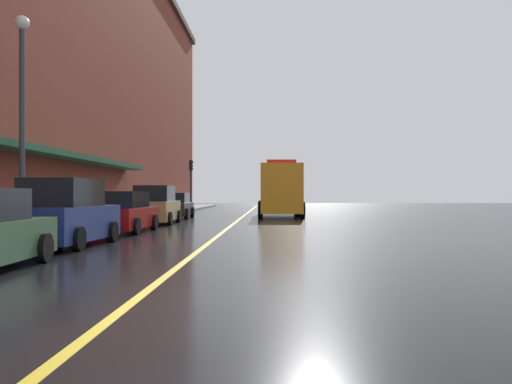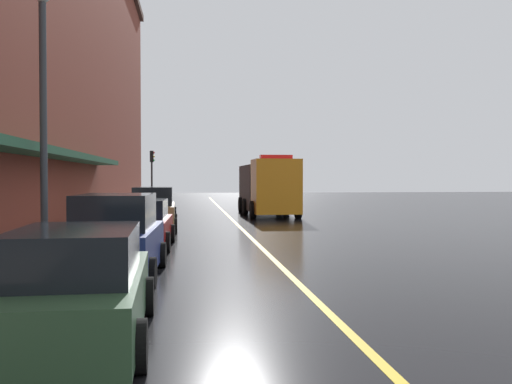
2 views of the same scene
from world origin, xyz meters
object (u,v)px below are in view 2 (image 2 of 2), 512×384
at_px(parked_car_2, 140,225).
at_px(parked_car_3, 153,210).
at_px(parked_car_0, 78,289).
at_px(parked_car_1, 117,239).
at_px(parking_meter_0, 118,206).
at_px(street_lamp_left, 43,93).
at_px(traffic_light_near, 152,167).
at_px(parking_meter_1, 125,204).
at_px(parked_car_4, 158,206).
at_px(utility_truck, 267,187).

relative_size(parked_car_2, parked_car_3, 0.98).
height_order(parked_car_0, parked_car_1, parked_car_1).
bearing_deg(parking_meter_0, street_lamp_left, -93.46).
bearing_deg(parked_car_1, traffic_light_near, 4.29).
distance_m(parked_car_0, parked_car_1, 5.15).
xyz_separation_m(parked_car_0, parking_meter_1, (-1.49, 19.24, 0.31)).
bearing_deg(parked_car_3, parked_car_4, 0.25).
xyz_separation_m(parking_meter_0, traffic_light_near, (0.06, 21.17, 2.10)).
height_order(parked_car_4, utility_truck, utility_truck).
bearing_deg(parked_car_3, parked_car_1, 178.27).
bearing_deg(parked_car_3, utility_truck, -35.00).
bearing_deg(parked_car_1, parked_car_3, 1.44).
bearing_deg(utility_truck, parking_meter_1, -49.98).
xyz_separation_m(parked_car_1, utility_truck, (6.39, 20.83, 0.81)).
bearing_deg(parking_meter_0, parked_car_0, -84.88).
relative_size(parked_car_2, parking_meter_0, 3.31).
distance_m(utility_truck, parking_meter_1, 10.31).
xyz_separation_m(parked_car_4, street_lamp_left, (-1.93, -16.08, 3.67)).
distance_m(parked_car_4, parking_meter_0, 6.29).
xyz_separation_m(parked_car_4, traffic_light_near, (-1.27, 15.03, 2.42)).
xyz_separation_m(parked_car_2, parking_meter_1, (-1.42, 8.54, 0.31)).
xyz_separation_m(parked_car_3, parking_meter_0, (-1.49, 0.04, 0.18)).
height_order(parked_car_0, utility_truck, utility_truck).
bearing_deg(utility_truck, parked_car_3, -34.75).
bearing_deg(parked_car_0, parking_meter_1, 2.43).
bearing_deg(street_lamp_left, parking_meter_1, 87.26).
distance_m(parked_car_2, parking_meter_0, 6.11).
xyz_separation_m(parked_car_1, street_lamp_left, (-1.98, 1.55, 3.52)).
height_order(parked_car_0, parked_car_3, parked_car_3).
bearing_deg(parked_car_1, parked_car_4, 2.14).
distance_m(parked_car_1, parked_car_4, 17.63).
height_order(parked_car_0, traffic_light_near, traffic_light_near).
distance_m(parking_meter_1, traffic_light_near, 18.68).
distance_m(parked_car_3, utility_truck, 11.32).
height_order(parked_car_1, parked_car_4, parked_car_1).
bearing_deg(parked_car_1, parking_meter_0, 8.82).
height_order(parking_meter_0, street_lamp_left, street_lamp_left).
height_order(parked_car_0, parking_meter_1, parked_car_0).
height_order(parked_car_3, traffic_light_near, traffic_light_near).
bearing_deg(parked_car_4, parked_car_0, 179.26).
xyz_separation_m(street_lamp_left, traffic_light_near, (0.66, 31.10, -1.24)).
bearing_deg(parked_car_3, street_lamp_left, 166.90).
bearing_deg(parking_meter_0, parked_car_1, -83.15).
xyz_separation_m(parked_car_0, parking_meter_0, (-1.49, 16.64, 0.31)).
distance_m(parked_car_0, street_lamp_left, 7.91).
height_order(parking_meter_0, parking_meter_1, same).
height_order(parked_car_1, parked_car_3, parked_car_1).
xyz_separation_m(parked_car_0, parked_car_2, (-0.07, 10.70, -0.01)).
bearing_deg(street_lamp_left, parked_car_4, 83.16).
xyz_separation_m(parked_car_2, traffic_light_near, (-1.36, 27.10, 2.41)).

